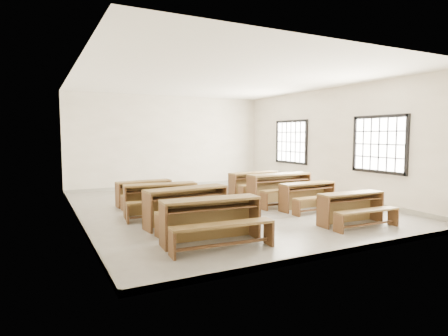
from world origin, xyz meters
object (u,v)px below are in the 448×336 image
desk_set_2 (161,197)px  desk_set_5 (309,194)px  desk_set_0 (212,217)px  desk_set_7 (255,182)px  desk_set_3 (145,191)px  desk_set_6 (281,186)px  desk_set_4 (352,206)px  desk_set_1 (188,204)px

desk_set_2 → desk_set_5: 3.57m
desk_set_0 → desk_set_2: 2.49m
desk_set_7 → desk_set_3: bearing=176.8°
desk_set_5 → desk_set_6: desk_set_6 is taller
desk_set_6 → desk_set_4: bearing=-92.5°
desk_set_3 → desk_set_4: size_ratio=0.99×
desk_set_6 → desk_set_5: bearing=-83.4°
desk_set_1 → desk_set_4: desk_set_1 is taller
desk_set_5 → desk_set_6: bearing=95.7°
desk_set_0 → desk_set_3: bearing=95.0°
desk_set_4 → desk_set_6: (0.07, 2.58, 0.09)m
desk_set_7 → desk_set_0: bearing=-133.2°
desk_set_0 → desk_set_5: bearing=28.0°
desk_set_0 → desk_set_7: bearing=53.8°
desk_set_1 → desk_set_4: 3.35m
desk_set_4 → desk_set_7: size_ratio=0.91×
desk_set_6 → desk_set_2: bearing=178.9°
desk_set_1 → desk_set_7: 4.13m
desk_set_4 → desk_set_7: desk_set_7 is taller
desk_set_3 → desk_set_5: bearing=-39.7°
desk_set_0 → desk_set_1: bearing=90.1°
desk_set_2 → desk_set_5: size_ratio=1.13×
desk_set_1 → desk_set_4: (3.04, -1.41, -0.07)m
desk_set_2 → desk_set_4: desk_set_2 is taller
desk_set_5 → desk_set_4: bearing=-99.0°
desk_set_1 → desk_set_5: 3.25m
desk_set_0 → desk_set_5: size_ratio=1.16×
desk_set_3 → desk_set_5: (3.42, -2.42, 0.02)m
desk_set_0 → desk_set_7: size_ratio=1.08×
desk_set_2 → desk_set_6: desk_set_6 is taller
desk_set_2 → desk_set_6: (3.30, -0.00, 0.04)m
desk_set_5 → desk_set_6: 0.99m
desk_set_0 → desk_set_7: desk_set_0 is taller
desk_set_1 → desk_set_2: bearing=92.2°
desk_set_2 → desk_set_6: size_ratio=0.95×
desk_set_0 → desk_set_2: desk_set_0 is taller
desk_set_0 → desk_set_7: 5.12m
desk_set_0 → desk_set_3: size_ratio=1.19×
desk_set_4 → desk_set_2: bearing=143.8°
desk_set_4 → desk_set_5: (0.20, 1.60, 0.01)m
desk_set_2 → desk_set_3: bearing=96.2°
desk_set_3 → desk_set_0: bearing=-93.0°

